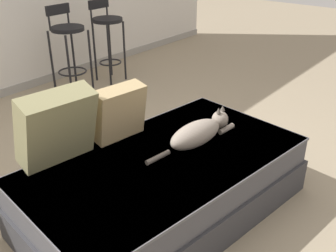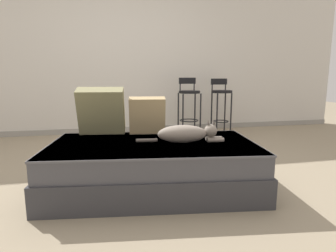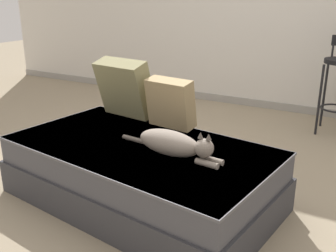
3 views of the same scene
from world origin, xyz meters
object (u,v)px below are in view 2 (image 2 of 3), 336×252
object	(u,v)px
couch	(153,165)
bar_stool_by_doorway	(221,99)
throw_pillow_corner	(101,111)
bar_stool_near_window	(189,100)
throw_pillow_middle	(147,115)
cat	(186,134)

from	to	relation	value
couch	bar_stool_by_doorway	xyz separation A→B (m)	(1.50, 2.09, 0.38)
throw_pillow_corner	bar_stool_near_window	size ratio (longest dim) A/B	0.49
throw_pillow_middle	bar_stool_near_window	bearing A→B (deg)	61.26
couch	bar_stool_near_window	xyz separation A→B (m)	(0.94, 2.09, 0.37)
throw_pillow_middle	bar_stool_by_doorway	xyz separation A→B (m)	(1.49, 1.70, 0.00)
couch	bar_stool_by_doorway	distance (m)	2.60
couch	cat	size ratio (longest dim) A/B	2.51
bar_stool_near_window	cat	bearing A→B (deg)	-107.30
throw_pillow_middle	bar_stool_by_doorway	distance (m)	2.26
couch	throw_pillow_corner	xyz separation A→B (m)	(-0.42, 0.45, 0.43)
throw_pillow_corner	throw_pillow_middle	size ratio (longest dim) A/B	1.26
throw_pillow_corner	bar_stool_by_doorway	size ratio (longest dim) A/B	0.50
throw_pillow_corner	throw_pillow_middle	distance (m)	0.44
bar_stool_near_window	bar_stool_by_doorway	bearing A→B (deg)	0.07
throw_pillow_middle	bar_stool_near_window	xyz separation A→B (m)	(0.93, 1.70, -0.01)
couch	bar_stool_near_window	distance (m)	2.32
couch	throw_pillow_middle	size ratio (longest dim) A/B	5.09
cat	couch	bearing A→B (deg)	168.99
bar_stool_by_doorway	bar_stool_near_window	bearing A→B (deg)	-179.93
throw_pillow_corner	cat	bearing A→B (deg)	-35.69
couch	cat	bearing A→B (deg)	-11.01
bar_stool_by_doorway	couch	bearing A→B (deg)	-125.61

